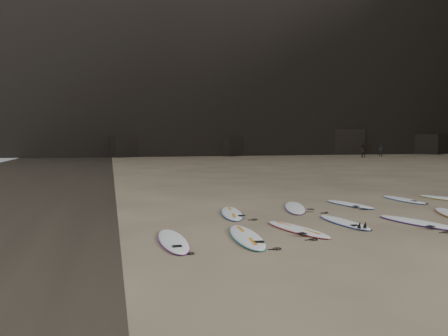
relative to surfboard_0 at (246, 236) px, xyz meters
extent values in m
plane|color=#897559|center=(4.07, 0.89, -0.05)|extent=(240.00, 240.00, 0.00)
cube|color=black|center=(14.07, 60.89, 19.95)|extent=(170.00, 32.00, 40.00)
cube|color=black|center=(12.07, 45.89, 1.12)|extent=(4.23, 4.46, 2.33)
cube|color=black|center=(29.07, 46.89, 1.75)|extent=(5.95, 5.19, 3.59)
cube|color=black|center=(42.07, 44.89, 1.39)|extent=(5.31, 5.56, 2.88)
cube|color=black|center=(-1.93, 45.89, 1.20)|extent=(4.49, 4.76, 2.49)
ellipsoid|color=white|center=(0.00, 0.00, 0.00)|extent=(0.87, 2.70, 0.10)
ellipsoid|color=white|center=(1.54, 0.50, 0.00)|extent=(1.17, 2.46, 0.09)
ellipsoid|color=white|center=(3.19, 1.04, -0.01)|extent=(0.70, 2.31, 0.08)
ellipsoid|color=white|center=(5.17, 0.45, 0.00)|extent=(1.31, 2.65, 0.09)
ellipsoid|color=white|center=(0.53, 3.21, 0.00)|extent=(1.02, 2.57, 0.09)
ellipsoid|color=white|center=(2.89, 3.71, 0.00)|extent=(1.46, 2.70, 0.09)
ellipsoid|color=white|center=(5.09, 3.93, -0.01)|extent=(1.04, 2.33, 0.08)
ellipsoid|color=white|center=(7.70, 4.46, -0.01)|extent=(0.63, 2.34, 0.08)
ellipsoid|color=white|center=(-1.75, 0.05, 0.00)|extent=(0.63, 2.50, 0.09)
imported|color=black|center=(29.53, 37.85, 0.72)|extent=(0.66, 0.66, 1.54)
imported|color=black|center=(26.64, 37.30, 0.73)|extent=(0.89, 0.78, 1.55)
camera|label=1|loc=(-3.11, -9.78, 2.35)|focal=35.00mm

